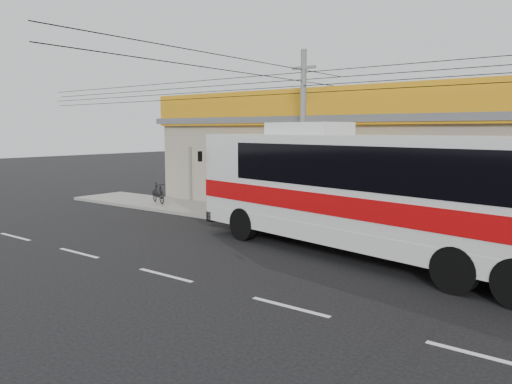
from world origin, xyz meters
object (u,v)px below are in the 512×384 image
Objects in this scene: coach_bus at (383,187)px; motorbike_red at (222,205)px; motorbike_dark at (158,193)px; utility_pole at (304,81)px.

coach_bus is 7.30× the size of motorbike_red.
motorbike_dark is at bearing 177.32° from coach_bus.
coach_bus is at bearing -104.95° from motorbike_red.
coach_bus is 7.74× the size of motorbike_dark.
motorbike_dark is (-13.54, 3.30, -1.53)m from coach_bus.
coach_bus is 0.40× the size of utility_pole.
coach_bus is 8.83m from motorbike_red.
coach_bus reaches higher than motorbike_red.
utility_pole is (3.73, 0.57, 5.10)m from motorbike_red.
motorbike_dark is at bearing 80.71° from motorbike_red.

